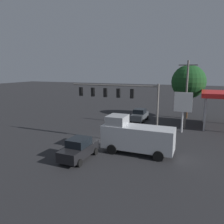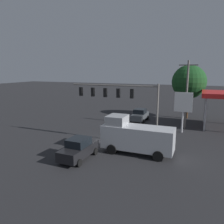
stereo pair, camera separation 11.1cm
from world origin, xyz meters
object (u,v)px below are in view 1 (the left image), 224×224
(traffic_signal_assembly, at_px, (118,96))
(sedan_waiting, at_px, (140,115))
(sedan_far, at_px, (79,149))
(street_tree, at_px, (189,82))
(utility_pole, at_px, (186,93))
(price_sign, at_px, (183,104))
(delivery_truck, at_px, (136,136))

(traffic_signal_assembly, bearing_deg, sedan_waiting, -88.22)
(sedan_far, relative_size, street_tree, 0.51)
(traffic_signal_assembly, distance_m, utility_pole, 10.70)
(sedan_waiting, bearing_deg, sedan_far, -3.78)
(traffic_signal_assembly, bearing_deg, sedan_far, 75.82)
(traffic_signal_assembly, relative_size, price_sign, 1.93)
(sedan_waiting, distance_m, street_tree, 9.72)
(price_sign, height_order, street_tree, street_tree)
(traffic_signal_assembly, distance_m, price_sign, 9.15)
(utility_pole, xyz_separation_m, street_tree, (0.19, -7.01, 1.16))
(utility_pole, height_order, sedan_waiting, utility_pole)
(utility_pole, relative_size, street_tree, 1.05)
(traffic_signal_assembly, relative_size, delivery_truck, 1.47)
(sedan_far, distance_m, delivery_truck, 5.51)
(utility_pole, distance_m, sedan_waiting, 8.19)
(utility_pole, xyz_separation_m, sedan_waiting, (6.88, -2.11, -3.91))
(street_tree, bearing_deg, delivery_truck, 79.08)
(price_sign, height_order, sedan_waiting, price_sign)
(sedan_far, bearing_deg, traffic_signal_assembly, 167.11)
(traffic_signal_assembly, relative_size, utility_pole, 1.09)
(price_sign, xyz_separation_m, sedan_waiting, (6.69, -4.14, -2.75))
(traffic_signal_assembly, distance_m, street_tree, 16.75)
(delivery_truck, bearing_deg, traffic_signal_assembly, -43.66)
(traffic_signal_assembly, bearing_deg, street_tree, -112.35)
(utility_pole, xyz_separation_m, price_sign, (0.19, 2.03, -1.16))
(sedan_waiting, relative_size, sedan_far, 0.99)
(traffic_signal_assembly, relative_size, sedan_far, 2.26)
(price_sign, relative_size, street_tree, 0.59)
(sedan_far, height_order, delivery_truck, delivery_truck)
(delivery_truck, distance_m, street_tree, 19.02)
(delivery_truck, xyz_separation_m, street_tree, (-3.51, -18.18, 4.32))
(utility_pole, distance_m, price_sign, 2.34)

